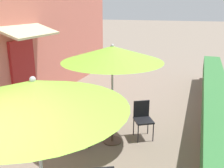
{
  "coord_description": "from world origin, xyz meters",
  "views": [
    {
      "loc": [
        2.27,
        -0.54,
        2.95
      ],
      "look_at": [
        0.15,
        5.42,
        1.0
      ],
      "focal_mm": 40.0,
      "sensor_mm": 36.0,
      "label": 1
    }
  ],
  "objects_px": {
    "patio_umbrella_near": "(34,94)",
    "seated_patron_mid_right": "(79,116)",
    "cafe_chair_mid_right": "(80,125)",
    "patio_table_mid": "(112,119)",
    "patio_umbrella_mid": "(112,54)",
    "cafe_chair_mid_left": "(143,117)"
  },
  "relations": [
    {
      "from": "patio_umbrella_mid",
      "to": "cafe_chair_mid_left",
      "type": "distance_m",
      "value": 1.68
    },
    {
      "from": "patio_umbrella_near",
      "to": "patio_table_mid",
      "type": "height_order",
      "value": "patio_umbrella_near"
    },
    {
      "from": "cafe_chair_mid_right",
      "to": "patio_table_mid",
      "type": "bearing_deg",
      "value": 5.92
    },
    {
      "from": "patio_umbrella_mid",
      "to": "cafe_chair_mid_right",
      "type": "bearing_deg",
      "value": -142.98
    },
    {
      "from": "patio_umbrella_near",
      "to": "seated_patron_mid_right",
      "type": "xyz_separation_m",
      "value": [
        -0.67,
        2.3,
        -1.34
      ]
    },
    {
      "from": "patio_umbrella_mid",
      "to": "cafe_chair_mid_left",
      "type": "bearing_deg",
      "value": 37.02
    },
    {
      "from": "cafe_chair_mid_left",
      "to": "patio_umbrella_mid",
      "type": "bearing_deg",
      "value": 5.92
    },
    {
      "from": "patio_umbrella_near",
      "to": "seated_patron_mid_right",
      "type": "relative_size",
      "value": 1.79
    },
    {
      "from": "cafe_chair_mid_left",
      "to": "patio_umbrella_near",
      "type": "bearing_deg",
      "value": 48.49
    },
    {
      "from": "seated_patron_mid_right",
      "to": "cafe_chair_mid_right",
      "type": "bearing_deg",
      "value": -90.0
    },
    {
      "from": "patio_table_mid",
      "to": "patio_umbrella_near",
      "type": "bearing_deg",
      "value": -89.49
    },
    {
      "from": "cafe_chair_mid_left",
      "to": "seated_patron_mid_right",
      "type": "xyz_separation_m",
      "value": [
        -1.24,
        -0.8,
        0.17
      ]
    },
    {
      "from": "patio_table_mid",
      "to": "cafe_chair_mid_right",
      "type": "distance_m",
      "value": 0.74
    },
    {
      "from": "patio_umbrella_near",
      "to": "patio_umbrella_mid",
      "type": "distance_m",
      "value": 2.65
    },
    {
      "from": "patio_umbrella_mid",
      "to": "cafe_chair_mid_right",
      "type": "relative_size",
      "value": 2.57
    },
    {
      "from": "patio_umbrella_near",
      "to": "patio_table_mid",
      "type": "relative_size",
      "value": 2.82
    },
    {
      "from": "patio_umbrella_mid",
      "to": "seated_patron_mid_right",
      "type": "bearing_deg",
      "value": -151.65
    },
    {
      "from": "patio_umbrella_mid",
      "to": "seated_patron_mid_right",
      "type": "relative_size",
      "value": 1.79
    },
    {
      "from": "cafe_chair_mid_left",
      "to": "cafe_chair_mid_right",
      "type": "bearing_deg",
      "value": 5.92
    },
    {
      "from": "patio_umbrella_mid",
      "to": "cafe_chair_mid_right",
      "type": "xyz_separation_m",
      "value": [
        -0.59,
        -0.45,
        -1.51
      ]
    },
    {
      "from": "cafe_chair_mid_right",
      "to": "patio_umbrella_mid",
      "type": "bearing_deg",
      "value": 5.92
    },
    {
      "from": "patio_umbrella_near",
      "to": "patio_umbrella_mid",
      "type": "height_order",
      "value": "same"
    }
  ]
}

